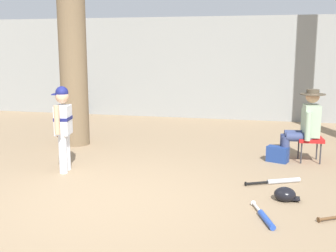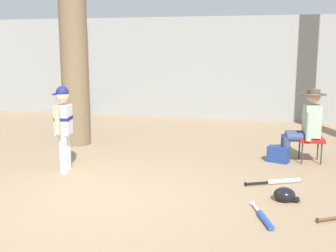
% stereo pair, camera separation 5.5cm
% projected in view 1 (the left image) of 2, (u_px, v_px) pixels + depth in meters
% --- Properties ---
extents(ground_plane, '(60.00, 60.00, 0.00)m').
position_uv_depth(ground_plane, '(101.00, 202.00, 5.20)').
color(ground_plane, '#937A5B').
extents(concrete_back_wall, '(18.00, 0.36, 2.65)m').
position_uv_depth(concrete_back_wall, '(193.00, 68.00, 11.26)').
color(concrete_back_wall, gray).
rests_on(concrete_back_wall, ground).
extents(young_ballplayer, '(0.39, 0.57, 1.31)m').
position_uv_depth(young_ballplayer, '(63.00, 123.00, 6.34)').
color(young_ballplayer, white).
rests_on(young_ballplayer, ground).
extents(folding_stool, '(0.43, 0.43, 0.41)m').
position_uv_depth(folding_stool, '(310.00, 140.00, 6.96)').
color(folding_stool, red).
rests_on(folding_stool, ground).
extents(seated_spectator, '(0.67, 0.54, 1.20)m').
position_uv_depth(seated_spectator, '(305.00, 123.00, 6.92)').
color(seated_spectator, navy).
rests_on(seated_spectator, ground).
extents(handbag_beside_stool, '(0.38, 0.29, 0.26)m').
position_uv_depth(handbag_beside_stool, '(278.00, 154.00, 6.97)').
color(handbag_beside_stool, navy).
rests_on(handbag_beside_stool, ground).
extents(bat_aluminum_silver, '(0.76, 0.42, 0.07)m').
position_uv_depth(bat_aluminum_silver, '(279.00, 181.00, 5.88)').
color(bat_aluminum_silver, '#B7BCC6').
rests_on(bat_aluminum_silver, ground).
extents(bat_blue_youth, '(0.28, 0.70, 0.07)m').
position_uv_depth(bat_blue_youth, '(265.00, 217.00, 4.63)').
color(bat_blue_youth, '#2347AD').
rests_on(bat_blue_youth, ground).
extents(batting_helmet_black, '(0.31, 0.24, 0.18)m').
position_uv_depth(batting_helmet_black, '(285.00, 194.00, 5.22)').
color(batting_helmet_black, black).
rests_on(batting_helmet_black, ground).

